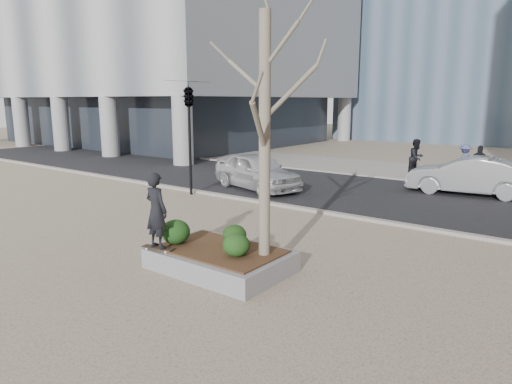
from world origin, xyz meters
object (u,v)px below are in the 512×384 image
Objects in this scene: planter at (220,260)px; police_car at (257,171)px; skateboard at (158,249)px; skateboarder at (156,211)px.

police_car is (-5.00, 8.02, 0.57)m from planter.
skateboard is at bearing -142.29° from planter.
skateboard is (-1.10, -0.85, 0.26)m from planter.
skateboarder reaches higher than planter.
police_car is (-3.90, 8.87, -0.58)m from skateboarder.
planter is 0.66× the size of police_car.
skateboard is at bearing 3.19° from skateboarder.
police_car is (-3.90, 8.87, 0.30)m from skateboard.
planter is 1.42m from skateboard.
skateboard is at bearing -139.25° from police_car.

